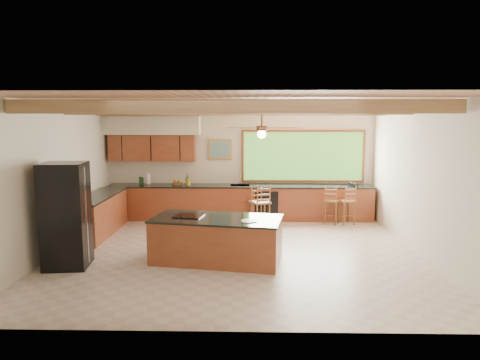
{
  "coord_description": "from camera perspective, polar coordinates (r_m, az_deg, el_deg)",
  "views": [
    {
      "loc": [
        0.24,
        -8.33,
        2.67
      ],
      "look_at": [
        0.05,
        0.8,
        1.36
      ],
      "focal_mm": 32.0,
      "sensor_mm": 36.0,
      "label": 1
    }
  ],
  "objects": [
    {
      "name": "ground",
      "position": [
        8.75,
        -0.43,
        -9.62
      ],
      "size": [
        7.2,
        7.2,
        0.0
      ],
      "primitive_type": "plane",
      "color": "beige",
      "rests_on": "ground"
    },
    {
      "name": "counter_run",
      "position": [
        11.12,
        -4.28,
        -3.31
      ],
      "size": [
        7.12,
        3.1,
        1.25
      ],
      "color": "brown",
      "rests_on": "ground"
    },
    {
      "name": "bar_stool_b",
      "position": [
        10.29,
        2.81,
        -3.12
      ],
      "size": [
        0.51,
        0.51,
        1.12
      ],
      "rotation": [
        0.0,
        0.0,
        0.34
      ],
      "color": "brown",
      "rests_on": "ground"
    },
    {
      "name": "bar_stool_d",
      "position": [
        11.13,
        12.17,
        -2.83
      ],
      "size": [
        0.45,
        0.45,
        0.99
      ],
      "rotation": [
        0.0,
        0.0,
        -0.35
      ],
      "color": "brown",
      "rests_on": "ground"
    },
    {
      "name": "refrigerator",
      "position": [
        8.32,
        -22.19,
        -4.38
      ],
      "size": [
        0.81,
        0.79,
        1.9
      ],
      "rotation": [
        0.0,
        0.0,
        0.1
      ],
      "color": "black",
      "rests_on": "ground"
    },
    {
      "name": "bar_stool_c",
      "position": [
        11.14,
        14.13,
        -2.8
      ],
      "size": [
        0.45,
        0.45,
        1.01
      ],
      "rotation": [
        0.0,
        0.0,
        0.28
      ],
      "color": "brown",
      "rests_on": "ground"
    },
    {
      "name": "room_shell",
      "position": [
        9.0,
        -1.4,
        5.25
      ],
      "size": [
        7.27,
        6.54,
        3.02
      ],
      "color": "beige",
      "rests_on": "ground"
    },
    {
      "name": "bar_stool_a",
      "position": [
        10.93,
        1.94,
        -2.96
      ],
      "size": [
        0.43,
        0.43,
        0.95
      ],
      "rotation": [
        0.0,
        0.0,
        0.32
      ],
      "color": "brown",
      "rests_on": "ground"
    },
    {
      "name": "island",
      "position": [
        8.15,
        -3.09,
        -7.88
      ],
      "size": [
        2.55,
        1.52,
        0.85
      ],
      "rotation": [
        0.0,
        0.0,
        -0.17
      ],
      "color": "brown",
      "rests_on": "ground"
    }
  ]
}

